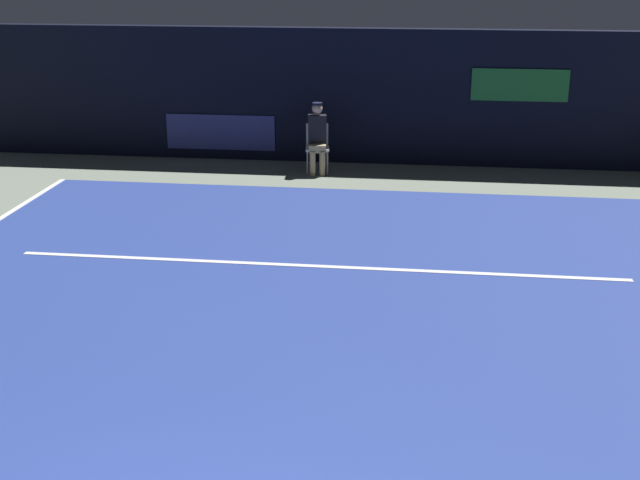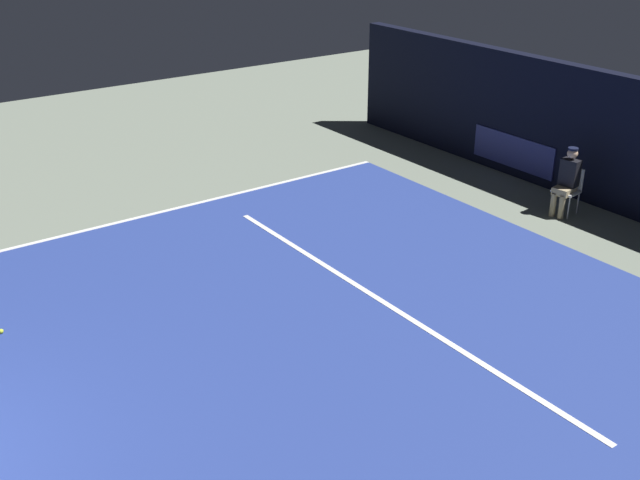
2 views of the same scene
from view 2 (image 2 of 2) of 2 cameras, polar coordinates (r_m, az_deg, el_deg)
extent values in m
plane|color=gray|center=(10.72, -4.10, -7.81)|extent=(31.13, 31.13, 0.00)
cube|color=navy|center=(10.71, -4.10, -7.79)|extent=(10.50, 11.97, 0.01)
cube|color=white|center=(14.92, -14.69, 1.28)|extent=(0.10, 11.97, 0.01)
cube|color=white|center=(11.76, 4.63, -4.55)|extent=(8.19, 0.10, 0.01)
cube|color=black|center=(15.59, 22.25, 6.29)|extent=(15.44, 0.30, 2.60)
cube|color=navy|center=(17.19, 14.12, 6.39)|extent=(2.20, 0.04, 0.70)
cube|color=white|center=(15.41, 17.78, 3.45)|extent=(0.49, 0.46, 0.04)
cube|color=white|center=(15.50, 18.25, 4.42)|extent=(0.42, 0.09, 0.42)
cylinder|color=#B2B2B7|center=(15.44, 16.76, 2.70)|extent=(0.03, 0.03, 0.46)
cylinder|color=#B2B2B7|center=(15.27, 17.95, 2.30)|extent=(0.03, 0.03, 0.46)
cylinder|color=#B2B2B7|center=(15.72, 17.39, 3.01)|extent=(0.03, 0.03, 0.46)
cylinder|color=#B2B2B7|center=(15.56, 18.57, 2.62)|extent=(0.03, 0.03, 0.46)
cube|color=tan|center=(15.33, 17.65, 3.52)|extent=(0.37, 0.44, 0.14)
cylinder|color=tan|center=(15.32, 16.89, 2.51)|extent=(0.11, 0.11, 0.46)
cylinder|color=tan|center=(15.24, 17.47, 2.32)|extent=(0.11, 0.11, 0.46)
cube|color=black|center=(15.32, 18.03, 4.77)|extent=(0.37, 0.27, 0.52)
sphere|color=#DBAD89|center=(15.21, 18.22, 6.12)|extent=(0.20, 0.20, 0.20)
cylinder|color=#141933|center=(15.18, 18.26, 6.44)|extent=(0.19, 0.19, 0.04)
sphere|color=#CCE033|center=(11.81, -22.57, -6.26)|extent=(0.07, 0.07, 0.07)
camera|label=1|loc=(7.66, -64.29, -2.59)|focal=48.26mm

